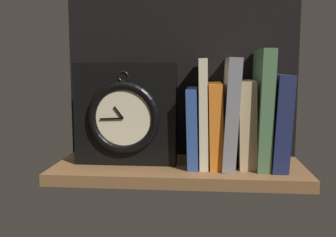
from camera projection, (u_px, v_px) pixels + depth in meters
ground_plane at (179, 170)px, 87.75cm from camera, size 55.30×22.01×2.50cm
back_panel at (182, 75)px, 95.24cm from camera, size 55.30×1.20×39.62cm
book_blue_modern at (193, 126)px, 87.59cm from camera, size 2.78×14.87×17.08cm
book_cream_twain at (203, 112)px, 86.96cm from camera, size 2.30×14.35×23.46cm
book_orange_pandolfini at (215, 124)px, 87.08cm from camera, size 3.43×14.82×18.26cm
book_gray_chess at (230, 112)px, 86.44cm from camera, size 3.83×16.64×23.68cm
book_tan_shortstories at (245, 123)px, 86.46cm from camera, size 4.16×12.40×18.81cm
book_green_romantic at (262, 108)px, 85.71cm from camera, size 3.23×15.75×25.43cm
book_navy_bierce at (277, 120)px, 85.78cm from camera, size 4.06×16.77×20.17cm
framed_clock at (126, 114)px, 87.17cm from camera, size 22.53×7.09×22.53cm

